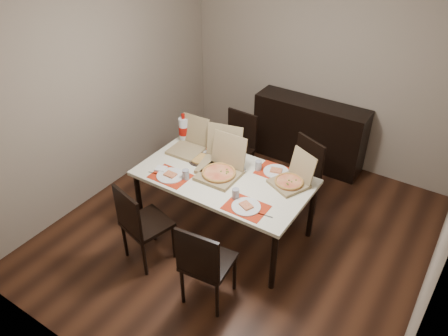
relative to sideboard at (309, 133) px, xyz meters
The scene contains 20 objects.
ground 1.84m from the sideboard, 90.00° to the right, with size 3.80×4.00×0.02m, color #412214.
room_walls 1.86m from the sideboard, 90.00° to the right, with size 3.84×4.02×2.62m.
sideboard is the anchor object (origin of this frame).
dining_table 1.85m from the sideboard, 95.64° to the right, with size 1.80×1.00×0.75m.
chair_near_left 2.74m from the sideboard, 103.19° to the right, with size 0.51×0.51×0.93m.
chair_near_right 2.76m from the sideboard, 85.58° to the right, with size 0.46×0.46×0.93m.
chair_far_left 1.08m from the sideboard, 123.59° to the right, with size 0.44×0.44×0.93m.
chair_far_right 1.10m from the sideboard, 71.48° to the right, with size 0.55×0.55×0.93m.
setting_near_left 2.24m from the sideboard, 106.33° to the right, with size 0.45×0.30×0.11m.
setting_near_right 2.17m from the sideboard, 83.65° to the right, with size 0.48×0.30×0.11m.
setting_far_left 1.64m from the sideboard, 112.04° to the right, with size 0.52×0.30×0.11m.
setting_far_right 1.54m from the sideboard, 82.43° to the right, with size 0.49×0.30×0.11m.
napkin_loose 1.95m from the sideboard, 95.07° to the right, with size 0.12×0.11×0.02m, color white.
pizza_box_center 1.89m from the sideboard, 96.70° to the right, with size 0.40×0.45×0.40m.
pizza_box_right 1.69m from the sideboard, 73.46° to the right, with size 0.45×0.47×0.33m.
pizza_box_left 1.84m from the sideboard, 116.24° to the right, with size 0.37×0.40×0.36m.
pizza_box_extra 1.76m from the sideboard, 101.00° to the right, with size 0.49×0.52×0.40m.
faina_plate 1.84m from the sideboard, 107.98° to the right, with size 0.27×0.27×0.03m.
dip_bowl 1.71m from the sideboard, 92.86° to the right, with size 0.13×0.13×0.03m, color white.
soda_bottle 1.83m from the sideboard, 123.04° to the right, with size 0.12×0.12×0.35m.
Camera 1 is at (1.84, -3.16, 3.38)m, focal length 35.00 mm.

